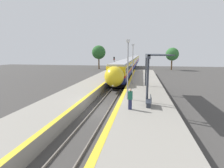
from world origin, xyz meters
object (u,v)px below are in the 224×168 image
Objects in this scene: lamppost_mid at (133,62)px; train at (133,61)px; platform_bench at (149,101)px; railway_signal at (114,66)px; lamppost_near at (128,66)px; person_waiting at (130,99)px.

train is at bearing 93.07° from lamppost_mid.
platform_bench is 23.18m from railway_signal.
railway_signal is 0.82× the size of lamppost_mid.
lamppost_mid is (4.57, -11.89, 1.42)m from railway_signal.
lamppost_near reaches higher than railway_signal.
lamppost_near reaches higher than train.
train is 33.38m from railway_signal.
lamppost_mid is at bearing 90.00° from lamppost_near.
railway_signal is 0.82× the size of lamppost_near.
lamppost_mid is (2.43, -45.19, 2.05)m from train.
platform_bench is 0.87× the size of person_waiting.
lamppost_near is at bearing -77.27° from railway_signal.
lamppost_near is 8.33m from lamppost_mid.
platform_bench is 10.85m from lamppost_mid.
lamppost_mid is (-2.03, 10.29, 2.76)m from platform_bench.
train is 45.30m from lamppost_mid.
train is 53.62m from lamppost_near.
lamppost_near is 1.00× the size of lamppost_mid.
lamppost_near is (4.57, -20.22, 1.42)m from railway_signal.
person_waiting is at bearing -77.77° from railway_signal.
person_waiting is 0.36× the size of railway_signal.
platform_bench is (4.46, -55.49, -0.71)m from train.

